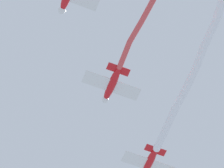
# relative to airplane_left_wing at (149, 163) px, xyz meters

# --- Properties ---
(airplane_left_wing) EXTENTS (4.97, 6.67, 1.67)m
(airplane_left_wing) POSITION_rel_airplane_left_wing_xyz_m (0.00, 0.00, 0.00)
(airplane_left_wing) COLOR red
(smoke_trail_left_wing) EXTENTS (22.58, 1.71, 4.70)m
(smoke_trail_left_wing) POSITION_rel_airplane_left_wing_xyz_m (13.25, 0.56, 1.58)
(smoke_trail_left_wing) COLOR white
(airplane_right_wing) EXTENTS (4.96, 6.66, 1.67)m
(airplane_right_wing) POSITION_rel_airplane_left_wing_xyz_m (8.52, -7.70, 0.25)
(airplane_right_wing) COLOR red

